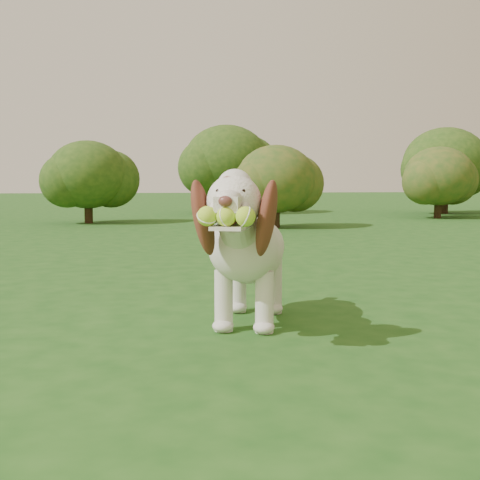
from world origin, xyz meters
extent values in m
plane|color=#1A4A15|center=(0.00, 0.00, 0.00)|extent=(80.00, 80.00, 0.00)
ellipsoid|color=silver|center=(-0.55, 0.63, 0.40)|extent=(0.57, 0.78, 0.37)
ellipsoid|color=silver|center=(-0.63, 0.37, 0.45)|extent=(0.46, 0.46, 0.36)
ellipsoid|color=silver|center=(-0.47, 0.86, 0.39)|extent=(0.42, 0.42, 0.33)
cylinder|color=silver|center=(-0.68, 0.24, 0.54)|extent=(0.27, 0.33, 0.28)
sphere|color=silver|center=(-0.72, 0.11, 0.68)|extent=(0.32, 0.32, 0.25)
sphere|color=silver|center=(-0.71, 0.13, 0.75)|extent=(0.21, 0.21, 0.17)
cube|color=silver|center=(-0.77, -0.02, 0.67)|extent=(0.15, 0.17, 0.07)
ellipsoid|color=#592D28|center=(-0.79, -0.10, 0.69)|extent=(0.07, 0.06, 0.05)
cube|color=silver|center=(-0.77, -0.04, 0.57)|extent=(0.18, 0.19, 0.02)
ellipsoid|color=brown|center=(-0.86, 0.17, 0.60)|extent=(0.21, 0.23, 0.39)
ellipsoid|color=brown|center=(-0.58, 0.08, 0.60)|extent=(0.18, 0.27, 0.39)
cylinder|color=silver|center=(-0.42, 1.00, 0.43)|extent=(0.12, 0.19, 0.14)
cylinder|color=silver|center=(-0.73, 0.43, 0.16)|extent=(0.12, 0.12, 0.32)
cylinder|color=silver|center=(-0.53, 0.36, 0.16)|extent=(0.12, 0.12, 0.32)
cylinder|color=silver|center=(-0.58, 0.87, 0.16)|extent=(0.12, 0.12, 0.32)
cylinder|color=silver|center=(-0.38, 0.80, 0.16)|extent=(0.12, 0.12, 0.32)
sphere|color=#C5D73A|center=(-0.86, -0.05, 0.62)|extent=(0.11, 0.11, 0.09)
sphere|color=#C5D73A|center=(-0.79, -0.08, 0.62)|extent=(0.11, 0.11, 0.09)
sphere|color=#C5D73A|center=(-0.71, -0.10, 0.62)|extent=(0.11, 0.11, 0.09)
cylinder|color=#382314|center=(5.10, 9.29, 0.24)|extent=(0.15, 0.15, 0.49)
ellipsoid|color=#214214|center=(5.10, 9.29, 0.89)|extent=(1.46, 1.46, 1.24)
cylinder|color=#382314|center=(-2.09, 8.92, 0.25)|extent=(0.15, 0.15, 0.49)
ellipsoid|color=#214214|center=(-2.09, 8.92, 0.91)|extent=(1.48, 1.48, 1.26)
cylinder|color=#382314|center=(0.96, 12.02, 0.35)|extent=(0.22, 0.22, 0.69)
ellipsoid|color=#214214|center=(0.96, 12.02, 1.27)|extent=(2.08, 2.08, 1.77)
cylinder|color=#382314|center=(1.11, 7.28, 0.22)|extent=(0.14, 0.14, 0.45)
ellipsoid|color=#214214|center=(1.11, 7.28, 0.82)|extent=(1.34, 1.34, 1.14)
cylinder|color=#382314|center=(6.14, 10.98, 0.33)|extent=(0.21, 0.21, 0.67)
ellipsoid|color=#214214|center=(6.14, 10.98, 1.22)|extent=(2.00, 2.00, 1.70)
camera|label=1|loc=(-1.15, -2.60, 0.77)|focal=45.00mm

